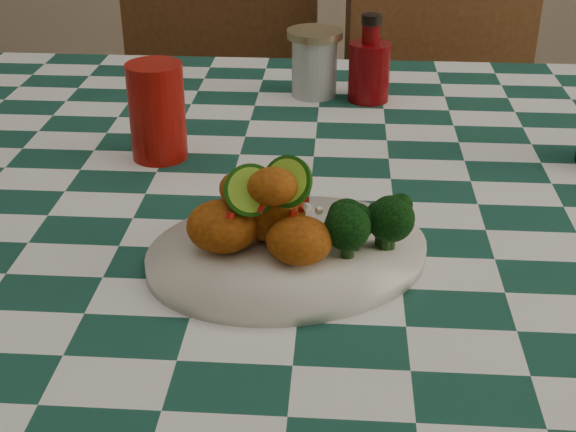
# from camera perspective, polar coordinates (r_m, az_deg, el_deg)

# --- Properties ---
(dining_table) EXTENTS (1.66, 1.06, 0.79)m
(dining_table) POSITION_cam_1_polar(r_m,az_deg,el_deg) (1.26, 1.45, -13.53)
(dining_table) COLOR #154336
(dining_table) RESTS_ON ground
(plate) EXTENTS (0.36, 0.33, 0.02)m
(plate) POSITION_cam_1_polar(r_m,az_deg,el_deg) (0.85, -0.00, -2.73)
(plate) COLOR silver
(plate) RESTS_ON dining_table
(fried_chicken_pile) EXTENTS (0.14, 0.10, 0.09)m
(fried_chicken_pile) POSITION_cam_1_polar(r_m,az_deg,el_deg) (0.83, -1.03, 0.56)
(fried_chicken_pile) COLOR #AD5510
(fried_chicken_pile) RESTS_ON plate
(broccoli_side) EXTENTS (0.08, 0.08, 0.06)m
(broccoli_side) POSITION_cam_1_polar(r_m,az_deg,el_deg) (0.84, 5.91, -0.28)
(broccoli_side) COLOR black
(broccoli_side) RESTS_ON plate
(red_tumbler) EXTENTS (0.10, 0.10, 0.13)m
(red_tumbler) POSITION_cam_1_polar(r_m,az_deg,el_deg) (1.09, -9.29, 7.34)
(red_tumbler) COLOR maroon
(red_tumbler) RESTS_ON dining_table
(ketchup_bottle) EXTENTS (0.07, 0.07, 0.14)m
(ketchup_bottle) POSITION_cam_1_polar(r_m,az_deg,el_deg) (1.30, 5.83, 11.10)
(ketchup_bottle) COLOR #630407
(ketchup_bottle) RESTS_ON dining_table
(mason_jar) EXTENTS (0.10, 0.10, 0.11)m
(mason_jar) POSITION_cam_1_polar(r_m,az_deg,el_deg) (1.32, 1.89, 10.81)
(mason_jar) COLOR #B2BCBA
(mason_jar) RESTS_ON dining_table
(wooden_chair_left) EXTENTS (0.46, 0.48, 0.99)m
(wooden_chair_left) POSITION_cam_1_polar(r_m,az_deg,el_deg) (1.82, -5.53, 4.00)
(wooden_chair_left) COLOR #472814
(wooden_chair_left) RESTS_ON ground
(wooden_chair_right) EXTENTS (0.55, 0.57, 0.98)m
(wooden_chair_right) POSITION_cam_1_polar(r_m,az_deg,el_deg) (1.81, 12.49, 3.09)
(wooden_chair_right) COLOR #472814
(wooden_chair_right) RESTS_ON ground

